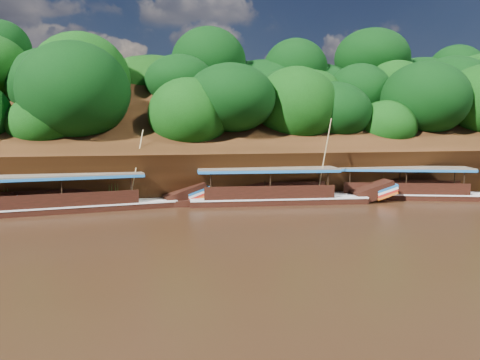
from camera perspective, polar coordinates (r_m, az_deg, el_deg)
The scene contains 6 objects.
ground at distance 28.20m, azimuth 11.75°, elevation -5.25°, with size 160.00×160.00×0.00m, color black.
riverbank at distance 49.28m, azimuth 0.45°, elevation 2.00°, with size 120.00×30.06×19.40m.
boat_0 at distance 39.91m, azimuth 21.47°, elevation -1.35°, with size 15.44×7.03×6.78m.
boat_1 at distance 35.16m, azimuth 5.95°, elevation -1.86°, with size 15.73×3.93×6.82m.
boat_2 at distance 33.65m, azimuth -18.02°, elevation -2.57°, with size 16.28×4.39×5.97m.
reeds at distance 35.80m, azimuth 1.68°, elevation -1.18°, with size 49.51×2.28×2.28m.
Camera 1 is at (-11.90, -24.95, 5.58)m, focal length 35.00 mm.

